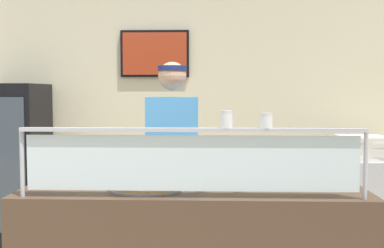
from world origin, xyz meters
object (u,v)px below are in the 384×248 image
(parmesan_shaker, at_px, (227,120))
(drink_fridge, at_px, (12,163))
(pepper_flake_shaker, at_px, (266,122))
(pizza_tray, at_px, (148,185))
(pizza_server, at_px, (141,182))
(pizza_box_stack, at_px, (363,148))
(worker_figure, at_px, (173,163))

(parmesan_shaker, relative_size, drink_fridge, 0.06)
(parmesan_shaker, distance_m, pepper_flake_shaker, 0.22)
(pizza_tray, height_order, pepper_flake_shaker, pepper_flake_shaker)
(pizza_tray, distance_m, drink_fridge, 2.45)
(pizza_server, distance_m, drink_fridge, 2.44)
(pizza_tray, distance_m, pepper_flake_shaker, 0.85)
(parmesan_shaker, bearing_deg, pizza_tray, 149.99)
(pepper_flake_shaker, relative_size, pizza_box_stack, 0.18)
(parmesan_shaker, bearing_deg, pepper_flake_shaker, -0.00)
(parmesan_shaker, bearing_deg, worker_figure, 111.98)
(drink_fridge, relative_size, pizza_box_stack, 3.44)
(pizza_tray, bearing_deg, drink_fridge, 131.93)
(pizza_server, bearing_deg, pizza_tray, 38.68)
(worker_figure, bearing_deg, pizza_server, -102.78)
(drink_fridge, bearing_deg, pizza_box_stack, -0.71)
(parmesan_shaker, relative_size, pepper_flake_shaker, 1.16)
(pizza_tray, distance_m, worker_figure, 0.64)
(pizza_server, bearing_deg, parmesan_shaker, -14.29)
(pizza_tray, distance_m, pizza_box_stack, 2.59)
(pepper_flake_shaker, bearing_deg, parmesan_shaker, 180.00)
(pizza_server, xyz_separation_m, parmesan_shaker, (0.51, -0.25, 0.39))
(parmesan_shaker, height_order, drink_fridge, drink_fridge)
(parmesan_shaker, bearing_deg, drink_fridge, 135.19)
(pepper_flake_shaker, bearing_deg, worker_figure, 122.73)
(parmesan_shaker, xyz_separation_m, pepper_flake_shaker, (0.22, -0.00, -0.01))
(parmesan_shaker, height_order, pepper_flake_shaker, parmesan_shaker)
(pizza_server, height_order, pepper_flake_shaker, pepper_flake_shaker)
(pepper_flake_shaker, relative_size, drink_fridge, 0.05)
(worker_figure, height_order, pizza_box_stack, worker_figure)
(pizza_tray, height_order, drink_fridge, drink_fridge)
(worker_figure, distance_m, pizza_box_stack, 2.11)
(pepper_flake_shaker, distance_m, pizza_box_stack, 2.40)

